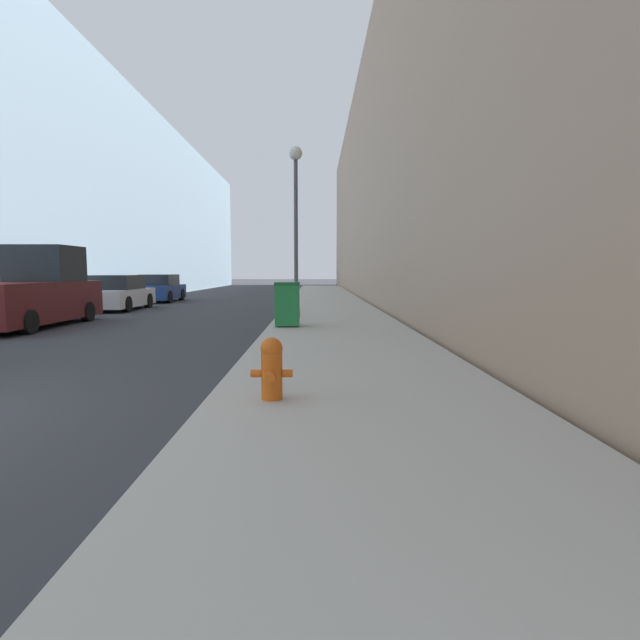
{
  "coord_description": "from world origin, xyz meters",
  "views": [
    {
      "loc": [
        5.3,
        -4.69,
        1.62
      ],
      "look_at": [
        5.52,
        17.31,
        -0.53
      ],
      "focal_mm": 28.0,
      "sensor_mm": 36.0,
      "label": 1
    }
  ],
  "objects_px": {
    "lamppost": "(296,206)",
    "parked_sedan_near": "(118,294)",
    "trash_bin": "(287,304)",
    "parked_sedan_far": "(160,289)",
    "fire_hydrant": "(272,367)",
    "pickup_truck": "(33,293)"
  },
  "relations": [
    {
      "from": "pickup_truck",
      "to": "parked_sedan_near",
      "type": "bearing_deg",
      "value": 90.13
    },
    {
      "from": "trash_bin",
      "to": "lamppost",
      "type": "relative_size",
      "value": 0.22
    },
    {
      "from": "pickup_truck",
      "to": "lamppost",
      "type": "bearing_deg",
      "value": 11.25
    },
    {
      "from": "trash_bin",
      "to": "parked_sedan_far",
      "type": "xyz_separation_m",
      "value": [
        -7.57,
        13.34,
        -0.07
      ]
    },
    {
      "from": "trash_bin",
      "to": "parked_sedan_far",
      "type": "height_order",
      "value": "parked_sedan_far"
    },
    {
      "from": "fire_hydrant",
      "to": "parked_sedan_far",
      "type": "xyz_separation_m",
      "value": [
        -7.82,
        21.09,
        0.16
      ]
    },
    {
      "from": "lamppost",
      "to": "parked_sedan_near",
      "type": "distance_m",
      "value": 9.56
    },
    {
      "from": "fire_hydrant",
      "to": "lamppost",
      "type": "height_order",
      "value": "lamppost"
    },
    {
      "from": "lamppost",
      "to": "pickup_truck",
      "type": "bearing_deg",
      "value": -168.75
    },
    {
      "from": "trash_bin",
      "to": "pickup_truck",
      "type": "bearing_deg",
      "value": 170.56
    },
    {
      "from": "parked_sedan_far",
      "to": "trash_bin",
      "type": "bearing_deg",
      "value": -60.42
    },
    {
      "from": "pickup_truck",
      "to": "parked_sedan_far",
      "type": "xyz_separation_m",
      "value": [
        -0.04,
        12.08,
        -0.3
      ]
    },
    {
      "from": "trash_bin",
      "to": "parked_sedan_far",
      "type": "distance_m",
      "value": 15.34
    },
    {
      "from": "trash_bin",
      "to": "fire_hydrant",
      "type": "bearing_deg",
      "value": -88.2
    },
    {
      "from": "fire_hydrant",
      "to": "parked_sedan_near",
      "type": "xyz_separation_m",
      "value": [
        -7.79,
        15.35,
        0.16
      ]
    },
    {
      "from": "fire_hydrant",
      "to": "parked_sedan_near",
      "type": "relative_size",
      "value": 0.17
    },
    {
      "from": "trash_bin",
      "to": "parked_sedan_near",
      "type": "distance_m",
      "value": 10.71
    },
    {
      "from": "fire_hydrant",
      "to": "trash_bin",
      "type": "relative_size",
      "value": 0.61
    },
    {
      "from": "fire_hydrant",
      "to": "trash_bin",
      "type": "xyz_separation_m",
      "value": [
        -0.24,
        7.76,
        0.23
      ]
    },
    {
      "from": "fire_hydrant",
      "to": "pickup_truck",
      "type": "distance_m",
      "value": 11.91
    },
    {
      "from": "fire_hydrant",
      "to": "pickup_truck",
      "type": "relative_size",
      "value": 0.13
    },
    {
      "from": "parked_sedan_near",
      "to": "parked_sedan_far",
      "type": "distance_m",
      "value": 5.74
    }
  ]
}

